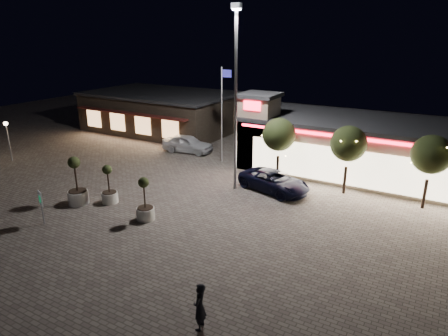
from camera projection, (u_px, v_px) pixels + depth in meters
The scene contains 16 objects.
ground at pixel (139, 226), 23.07m from camera, with size 90.00×90.00×0.00m, color slate.
retail_building at pixel (368, 147), 30.83m from camera, with size 20.40×8.40×6.10m.
restaurant_building at pixel (162, 111), 45.38m from camera, with size 16.40×11.00×4.30m.
floodlight_pole at pixel (236, 90), 26.43m from camera, with size 0.60×0.40×12.38m.
flagpole at pixel (223, 107), 33.11m from camera, with size 0.95×0.10×8.00m.
lamp_post_west at pixel (7, 133), 34.08m from camera, with size 0.36×0.36×3.48m.
string_tree_a at pixel (279, 135), 29.05m from camera, with size 2.42×2.42×4.79m.
string_tree_b at pixel (348, 144), 26.69m from camera, with size 2.42×2.42×4.79m.
string_tree_c at pixel (432, 155), 24.32m from camera, with size 2.42×2.42×4.79m.
pickup_truck at pixel (274, 181), 27.99m from camera, with size 2.41×5.22×1.45m, color black.
white_sedan at pixel (187, 144), 37.14m from camera, with size 1.92×4.77×1.62m, color silver.
pedestrian at pixel (200, 307), 14.82m from camera, with size 0.70×0.46×1.93m, color black.
planter_left at pixel (109, 191), 26.05m from camera, with size 1.06×1.06×2.60m.
planter_mid at pixel (77, 189), 25.80m from camera, with size 1.31×1.31×3.22m.
planter_right at pixel (145, 206), 23.69m from camera, with size 1.09×1.09×2.68m.
valet_sign at pixel (41, 202), 22.88m from camera, with size 0.65×0.31×2.04m.
Camera 1 is at (14.66, -15.50, 10.62)m, focal length 32.00 mm.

